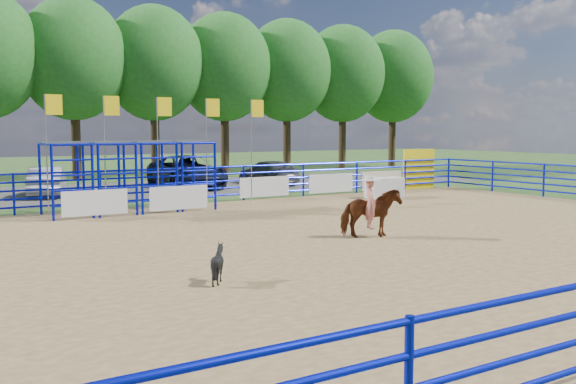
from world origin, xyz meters
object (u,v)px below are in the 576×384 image
object	(u,v)px
announcer_table	(384,188)
horse_and_rider	(370,208)
car_c	(187,172)
calf	(218,264)
car_d	(269,173)
car_b	(47,181)

from	to	relation	value
announcer_table	horse_and_rider	xyz separation A→B (m)	(-7.07, -7.76, 0.39)
announcer_table	car_c	distance (m)	10.71
calf	car_d	bearing A→B (deg)	-45.82
calf	car_b	bearing A→B (deg)	-15.03
announcer_table	car_d	xyz separation A→B (m)	(-0.85, 8.66, 0.20)
announcer_table	car_d	size ratio (longest dim) A/B	0.37
horse_and_rider	car_c	distance (m)	17.11
announcer_table	car_b	distance (m)	15.06
car_c	horse_and_rider	bearing A→B (deg)	-93.26
horse_and_rider	car_b	xyz separation A→B (m)	(-5.29, 16.35, -0.17)
car_b	car_d	world-z (taller)	car_b
announcer_table	car_c	world-z (taller)	car_c
calf	announcer_table	bearing A→B (deg)	-64.76
announcer_table	horse_and_rider	bearing A→B (deg)	-132.35
calf	car_b	xyz separation A→B (m)	(0.57, 18.90, 0.28)
calf	car_c	xyz separation A→B (m)	(7.57, 19.57, 0.43)
car_b	car_c	bearing A→B (deg)	-158.65
calf	car_c	size ratio (longest dim) A/B	0.13
announcer_table	car_b	bearing A→B (deg)	145.19
car_b	car_d	xyz separation A→B (m)	(11.52, 0.06, -0.02)
horse_and_rider	calf	world-z (taller)	horse_and_rider
horse_and_rider	car_b	bearing A→B (deg)	107.93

